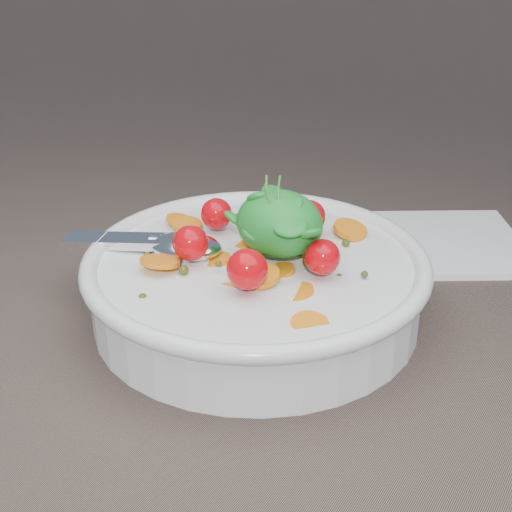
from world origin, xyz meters
The scene contains 3 objects.
ground centered at (0.00, 0.00, 0.00)m, with size 6.00×6.00×0.00m, color brown.
bowl centered at (-0.02, -0.01, 0.03)m, with size 0.32×0.30×0.13m.
napkin centered at (0.06, 0.21, 0.00)m, with size 0.18×0.16×0.01m, color white.
Camera 1 is at (0.26, -0.47, 0.33)m, focal length 50.00 mm.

